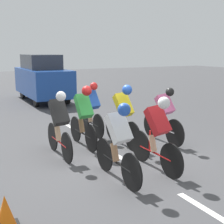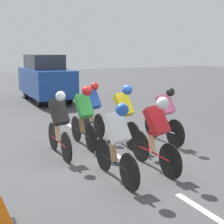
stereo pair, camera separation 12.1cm
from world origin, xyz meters
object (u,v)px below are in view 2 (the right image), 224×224
object	(u,v)px
cyclist_pink	(165,114)
cyclist_black	(59,123)
cyclist_red	(156,132)
cyclist_yellow	(123,114)
cyclist_blue	(92,108)
traffic_cone	(2,212)
cyclist_white	(117,140)
support_car	(45,78)
cyclist_green	(84,114)

from	to	relation	value
cyclist_pink	cyclist_black	bearing A→B (deg)	-4.27
cyclist_pink	cyclist_red	bearing A→B (deg)	48.67
cyclist_yellow	cyclist_blue	bearing A→B (deg)	-79.31
cyclist_yellow	traffic_cone	distance (m)	4.07
cyclist_white	cyclist_black	bearing A→B (deg)	-73.86
cyclist_black	support_car	xyz separation A→B (m)	(-1.83, -7.83, 0.28)
cyclist_white	support_car	bearing A→B (deg)	-97.83
cyclist_green	cyclist_yellow	bearing A→B (deg)	156.57
cyclist_yellow	cyclist_red	world-z (taller)	cyclist_yellow
cyclist_pink	support_car	xyz separation A→B (m)	(0.88, -8.03, 0.32)
cyclist_pink	cyclist_white	bearing A→B (deg)	35.30
traffic_cone	cyclist_blue	bearing A→B (deg)	-128.09
cyclist_blue	cyclist_black	bearing A→B (deg)	44.46
cyclist_yellow	cyclist_green	distance (m)	0.96
cyclist_white	cyclist_blue	size ratio (longest dim) A/B	1.03
cyclist_red	cyclist_green	bearing A→B (deg)	-71.87
support_car	traffic_cone	size ratio (longest dim) A/B	8.46
cyclist_pink	cyclist_black	size ratio (longest dim) A/B	1.02
cyclist_red	cyclist_pink	distance (m)	1.93
cyclist_red	cyclist_pink	size ratio (longest dim) A/B	1.02
cyclist_green	cyclist_black	xyz separation A→B (m)	(0.76, 0.41, -0.03)
cyclist_green	cyclist_black	size ratio (longest dim) A/B	1.00
traffic_cone	cyclist_pink	bearing A→B (deg)	-152.68
cyclist_white	traffic_cone	bearing A→B (deg)	17.45
cyclist_yellow	cyclist_red	xyz separation A→B (m)	(0.21, 1.68, -0.02)
cyclist_yellow	cyclist_red	bearing A→B (deg)	83.01
cyclist_yellow	cyclist_pink	bearing A→B (deg)	167.83
cyclist_blue	traffic_cone	world-z (taller)	cyclist_blue
cyclist_red	traffic_cone	size ratio (longest dim) A/B	3.51
support_car	cyclist_yellow	bearing A→B (deg)	88.60
cyclist_black	cyclist_red	bearing A→B (deg)	130.89
cyclist_blue	cyclist_red	xyz separation A→B (m)	(-0.05, 3.01, 0.02)
cyclist_blue	cyclist_red	bearing A→B (deg)	90.86
cyclist_white	traffic_cone	xyz separation A→B (m)	(2.08, 0.65, -0.55)
cyclist_black	traffic_cone	bearing A→B (deg)	56.92
cyclist_blue	cyclist_pink	bearing A→B (deg)	130.22
cyclist_blue	cyclist_green	bearing A→B (deg)	56.42
cyclist_yellow	cyclist_black	distance (m)	1.64
cyclist_white	support_car	distance (m)	9.68
cyclist_red	cyclist_pink	world-z (taller)	cyclist_red
cyclist_white	cyclist_blue	distance (m)	3.24
cyclist_red	support_car	distance (m)	9.49
cyclist_green	cyclist_red	distance (m)	2.17
cyclist_green	cyclist_black	bearing A→B (deg)	28.53
cyclist_green	cyclist_red	size ratio (longest dim) A/B	0.96
cyclist_green	support_car	bearing A→B (deg)	-98.22
cyclist_black	cyclist_pink	bearing A→B (deg)	175.73
cyclist_yellow	traffic_cone	xyz separation A→B (m)	(3.21, 2.44, -0.59)
cyclist_blue	support_car	distance (m)	6.49
cyclist_black	traffic_cone	world-z (taller)	cyclist_black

